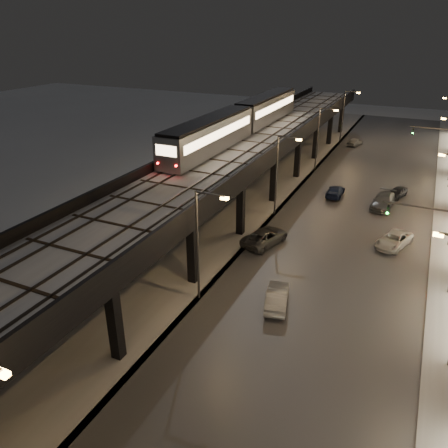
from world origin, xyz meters
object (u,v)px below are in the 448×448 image
at_px(car_mid_dark, 335,192).
at_px(car_onc_white, 383,202).
at_px(car_far_white, 355,142).
at_px(subway_train, 242,119).
at_px(car_near_white, 277,297).
at_px(car_mid_silver, 265,237).
at_px(car_onc_red, 397,193).
at_px(car_onc_dark, 394,240).

distance_m(car_mid_dark, car_onc_white, 5.96).
bearing_deg(car_far_white, car_mid_dark, 109.49).
distance_m(subway_train, car_near_white, 29.53).
height_order(subway_train, car_far_white, subway_train).
bearing_deg(subway_train, car_mid_silver, -59.64).
xyz_separation_m(car_near_white, car_mid_silver, (-4.35, 9.20, 0.02)).
distance_m(car_near_white, car_onc_red, 28.50).
bearing_deg(subway_train, car_near_white, -61.45).
bearing_deg(car_onc_dark, car_near_white, -97.50).
xyz_separation_m(subway_train, car_onc_dark, (20.67, -11.11, -7.75)).
distance_m(car_mid_silver, car_far_white, 41.86).
distance_m(car_near_white, car_far_white, 51.13).
xyz_separation_m(car_mid_silver, car_onc_dark, (11.39, 4.73, -0.09)).
height_order(car_near_white, car_mid_silver, car_mid_silver).
xyz_separation_m(car_near_white, car_onc_red, (6.10, 27.84, -0.11)).
bearing_deg(car_mid_silver, car_mid_dark, -86.53).
bearing_deg(car_far_white, car_near_white, 108.23).
relative_size(car_mid_silver, car_onc_red, 1.48).
bearing_deg(subway_train, car_far_white, 67.77).
distance_m(car_onc_white, car_onc_red, 4.36).
height_order(car_mid_silver, car_onc_white, car_onc_white).
xyz_separation_m(car_mid_dark, car_far_white, (-2.11, 26.06, 0.02)).
bearing_deg(car_onc_red, car_onc_white, -88.11).
distance_m(car_near_white, car_mid_dark, 25.00).
bearing_deg(car_mid_dark, car_onc_white, 166.17).
bearing_deg(subway_train, car_onc_dark, -28.26).
bearing_deg(car_mid_silver, car_onc_white, -106.85).
height_order(car_onc_dark, car_onc_white, car_onc_white).
distance_m(car_mid_silver, car_mid_dark, 16.15).
relative_size(car_far_white, car_onc_dark, 0.82).
relative_size(car_mid_dark, car_far_white, 1.14).
bearing_deg(car_onc_white, car_far_white, 110.77).
height_order(car_mid_dark, car_far_white, car_far_white).
relative_size(subway_train, car_mid_silver, 6.74).
bearing_deg(car_mid_silver, car_onc_dark, -141.62).
height_order(car_mid_dark, car_onc_white, car_onc_white).
height_order(subway_train, car_near_white, subway_train).
bearing_deg(car_onc_dark, subway_train, 171.06).
relative_size(car_mid_silver, car_mid_dark, 1.22).
relative_size(car_near_white, car_mid_dark, 1.00).
distance_m(subway_train, car_onc_red, 21.39).
distance_m(car_near_white, car_mid_silver, 10.18).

